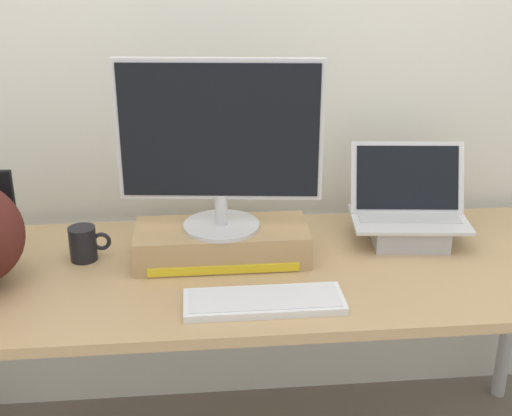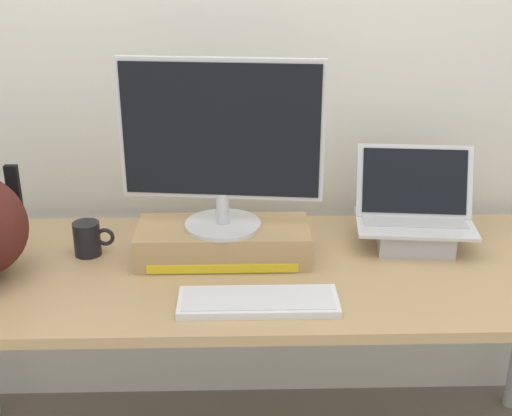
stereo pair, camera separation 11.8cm
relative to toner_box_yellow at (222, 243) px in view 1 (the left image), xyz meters
The scene contains 7 objects.
back_wall 0.65m from the toner_box_yellow, 76.84° to the left, with size 7.00×0.10×2.60m, color silver.
desk 0.16m from the toner_box_yellow, 32.06° to the right, with size 2.02×0.72×0.74m.
toner_box_yellow is the anchor object (origin of this frame).
desktop_monitor 0.30m from the toner_box_yellow, 98.88° to the right, with size 0.56×0.22×0.48m.
open_laptop 0.58m from the toner_box_yellow, ahead, with size 0.37×0.26×0.29m.
external_keyboard 0.30m from the toner_box_yellow, 71.76° to the right, with size 0.41×0.15×0.02m.
coffee_mug 0.40m from the toner_box_yellow, behind, with size 0.12×0.08×0.10m.
Camera 1 is at (-0.16, -1.73, 1.64)m, focal length 47.75 mm.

